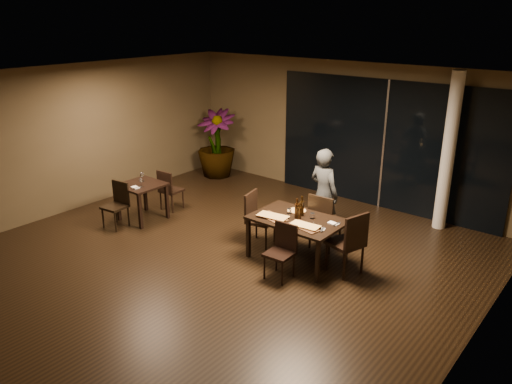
% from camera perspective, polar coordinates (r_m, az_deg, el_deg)
% --- Properties ---
extents(ground, '(8.00, 8.00, 0.00)m').
position_cam_1_polar(ground, '(8.58, -4.02, -7.63)').
color(ground, black).
rests_on(ground, ground).
extents(wall_back, '(8.00, 0.10, 3.00)m').
position_cam_1_polar(wall_back, '(11.19, 10.09, 6.91)').
color(wall_back, '#493D27').
rests_on(wall_back, ground).
extents(wall_left, '(0.10, 8.00, 3.00)m').
position_cam_1_polar(wall_left, '(11.08, -19.88, 5.90)').
color(wall_left, '#493D27').
rests_on(wall_left, ground).
extents(wall_right, '(0.10, 8.00, 3.00)m').
position_cam_1_polar(wall_right, '(6.17, 24.60, -5.54)').
color(wall_right, '#493D27').
rests_on(wall_right, ground).
extents(ceiling, '(8.00, 8.00, 0.04)m').
position_cam_1_polar(ceiling, '(7.67, -4.57, 12.81)').
color(ceiling, silver).
rests_on(ceiling, wall_back).
extents(window_panel, '(5.00, 0.06, 2.70)m').
position_cam_1_polar(window_panel, '(10.71, 14.48, 5.18)').
color(window_panel, black).
rests_on(window_panel, ground).
extents(column, '(0.24, 0.24, 3.00)m').
position_cam_1_polar(column, '(9.92, 21.12, 4.20)').
color(column, silver).
rests_on(column, ground).
extents(main_table, '(1.50, 1.00, 0.75)m').
position_cam_1_polar(main_table, '(8.29, 4.74, -3.50)').
color(main_table, black).
rests_on(main_table, ground).
extents(side_table, '(0.80, 0.80, 0.75)m').
position_cam_1_polar(side_table, '(10.17, -12.94, 0.23)').
color(side_table, black).
rests_on(side_table, ground).
extents(chair_main_far, '(0.50, 0.50, 1.02)m').
position_cam_1_polar(chair_main_far, '(8.75, 7.70, -3.07)').
color(chair_main_far, black).
rests_on(chair_main_far, ground).
extents(chair_main_near, '(0.42, 0.42, 0.87)m').
position_cam_1_polar(chair_main_near, '(7.84, 3.01, -6.41)').
color(chair_main_near, black).
rests_on(chair_main_near, ground).
extents(chair_main_left, '(0.53, 0.53, 0.96)m').
position_cam_1_polar(chair_main_left, '(8.90, 0.09, -2.70)').
color(chair_main_left, black).
rests_on(chair_main_left, ground).
extents(chair_main_right, '(0.61, 0.61, 1.06)m').
position_cam_1_polar(chair_main_right, '(7.98, 10.67, -5.45)').
color(chair_main_right, black).
rests_on(chair_main_right, ground).
extents(chair_side_far, '(0.44, 0.44, 0.87)m').
position_cam_1_polar(chair_side_far, '(10.58, -9.95, 0.44)').
color(chair_side_far, black).
rests_on(chair_side_far, ground).
extents(chair_side_near, '(0.46, 0.46, 0.89)m').
position_cam_1_polar(chair_side_near, '(10.00, -15.55, -1.10)').
color(chair_side_near, black).
rests_on(chair_side_near, ground).
extents(diner, '(0.63, 0.48, 1.69)m').
position_cam_1_polar(diner, '(9.13, 7.75, -0.21)').
color(diner, '#292C2E').
rests_on(diner, ground).
extents(potted_plant, '(1.16, 1.16, 1.69)m').
position_cam_1_polar(potted_plant, '(12.60, -4.55, 5.54)').
color(potted_plant, '#1B4C19').
rests_on(potted_plant, ground).
extents(pizza_board_left, '(0.58, 0.39, 0.01)m').
position_cam_1_polar(pizza_board_left, '(8.26, 1.93, -2.90)').
color(pizza_board_left, '#4D2E18').
rests_on(pizza_board_left, main_table).
extents(pizza_board_right, '(0.59, 0.37, 0.01)m').
position_cam_1_polar(pizza_board_right, '(7.95, 5.62, -3.96)').
color(pizza_board_right, '#3E2414').
rests_on(pizza_board_right, main_table).
extents(oblong_pizza_left, '(0.53, 0.30, 0.02)m').
position_cam_1_polar(oblong_pizza_left, '(8.26, 1.93, -2.80)').
color(oblong_pizza_left, maroon).
rests_on(oblong_pizza_left, pizza_board_left).
extents(oblong_pizza_right, '(0.47, 0.25, 0.02)m').
position_cam_1_polar(oblong_pizza_right, '(7.94, 5.63, -3.85)').
color(oblong_pizza_right, maroon).
rests_on(oblong_pizza_right, pizza_board_right).
extents(round_pizza, '(0.28, 0.28, 0.01)m').
position_cam_1_polar(round_pizza, '(8.55, 4.76, -2.17)').
color(round_pizza, red).
rests_on(round_pizza, main_table).
extents(bottle_a, '(0.07, 0.07, 0.33)m').
position_cam_1_polar(bottle_a, '(8.22, 4.70, -1.88)').
color(bottle_a, black).
rests_on(bottle_a, main_table).
extents(bottle_b, '(0.06, 0.06, 0.28)m').
position_cam_1_polar(bottle_b, '(8.18, 4.97, -2.20)').
color(bottle_b, black).
rests_on(bottle_b, main_table).
extents(bottle_c, '(0.08, 0.08, 0.34)m').
position_cam_1_polar(bottle_c, '(8.32, 5.26, -1.60)').
color(bottle_c, black).
rests_on(bottle_c, main_table).
extents(tumbler_left, '(0.07, 0.07, 0.09)m').
position_cam_1_polar(tumbler_left, '(8.43, 3.83, -2.20)').
color(tumbler_left, white).
rests_on(tumbler_left, main_table).
extents(tumbler_right, '(0.08, 0.08, 0.09)m').
position_cam_1_polar(tumbler_right, '(8.27, 6.45, -2.72)').
color(tumbler_right, white).
rests_on(tumbler_right, main_table).
extents(napkin_near, '(0.20, 0.14, 0.01)m').
position_cam_1_polar(napkin_near, '(7.89, 7.24, -4.20)').
color(napkin_near, silver).
rests_on(napkin_near, main_table).
extents(napkin_far, '(0.19, 0.12, 0.01)m').
position_cam_1_polar(napkin_far, '(8.12, 8.83, -3.57)').
color(napkin_far, white).
rests_on(napkin_far, main_table).
extents(wine_glass_a, '(0.08, 0.08, 0.17)m').
position_cam_1_polar(wine_glass_a, '(10.26, -12.89, 1.68)').
color(wine_glass_a, white).
rests_on(wine_glass_a, side_table).
extents(wine_glass_b, '(0.07, 0.07, 0.17)m').
position_cam_1_polar(wine_glass_b, '(9.95, -13.03, 1.07)').
color(wine_glass_b, white).
rests_on(wine_glass_b, side_table).
extents(side_napkin, '(0.19, 0.13, 0.01)m').
position_cam_1_polar(side_napkin, '(9.93, -13.63, 0.52)').
color(side_napkin, white).
rests_on(side_napkin, side_table).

